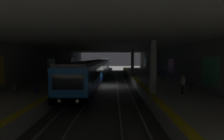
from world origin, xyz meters
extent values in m
plane|color=#42423F|center=(0.00, 0.00, 0.00)|extent=(120.00, 120.00, 0.00)
cube|color=gray|center=(0.00, -2.92, 0.08)|extent=(60.00, 0.09, 0.16)
cube|color=gray|center=(0.00, -1.48, 0.08)|extent=(60.00, 0.09, 0.16)
cube|color=gray|center=(0.00, 1.48, 0.08)|extent=(60.00, 0.09, 0.16)
cube|color=gray|center=(0.00, 2.92, 0.08)|extent=(60.00, 0.09, 0.16)
cube|color=#A8A59E|center=(0.00, -6.55, 0.53)|extent=(60.00, 5.30, 1.05)
cube|color=yellow|center=(0.00, -4.20, 1.05)|extent=(60.00, 0.60, 0.01)
cube|color=#A8A59E|center=(0.00, 6.55, 0.53)|extent=(60.00, 5.30, 1.05)
cube|color=yellow|center=(0.00, 4.20, 1.05)|extent=(60.00, 0.60, 0.01)
cube|color=slate|center=(0.00, -9.45, 2.80)|extent=(60.00, 0.50, 5.60)
cube|color=#4CA566|center=(-10.31, -9.17, 2.95)|extent=(2.62, 0.06, 2.49)
cube|color=#BF4C8C|center=(-0.06, -9.17, 2.95)|extent=(2.79, 0.06, 1.96)
cube|color=#4CA566|center=(10.29, -9.17, 2.95)|extent=(2.42, 0.06, 2.54)
cube|color=#338CCC|center=(21.20, -9.17, 2.95)|extent=(3.39, 0.06, 2.37)
cube|color=slate|center=(0.00, 9.45, 2.80)|extent=(60.00, 0.50, 5.60)
cube|color=#4CA566|center=(3.17, 9.17, 2.95)|extent=(3.48, 0.06, 1.93)
cube|color=orange|center=(17.77, 9.17, 2.95)|extent=(2.70, 0.06, 2.28)
cube|color=#ADAAA3|center=(0.00, 0.00, 5.80)|extent=(60.00, 19.40, 0.40)
cylinder|color=gray|center=(-10.39, -4.35, 3.33)|extent=(0.56, 0.56, 4.55)
cylinder|color=gray|center=(6.45, -4.35, 3.33)|extent=(0.56, 0.56, 4.55)
cube|color=#19569E|center=(-3.57, 2.20, 2.06)|extent=(18.91, 2.80, 2.70)
cube|color=navy|center=(-3.57, 2.20, 0.99)|extent=(18.91, 2.82, 0.56)
cube|color=black|center=(-3.57, 2.20, 2.41)|extent=(17.39, 2.83, 0.90)
cube|color=#47474C|center=(-3.57, 2.20, 3.53)|extent=(18.53, 2.58, 0.24)
cube|color=black|center=(-8.77, 2.20, 0.54)|extent=(2.20, 1.64, 0.76)
cube|color=black|center=(1.63, 2.20, 0.54)|extent=(2.20, 1.64, 0.76)
cube|color=black|center=(-13.04, 2.20, 2.41)|extent=(0.04, 2.24, 1.10)
cylinder|color=silver|center=(-13.04, 1.55, 1.06)|extent=(0.04, 0.24, 0.24)
cylinder|color=silver|center=(-13.04, 2.85, 1.06)|extent=(0.04, 0.24, 0.24)
cube|color=#19569E|center=(15.94, 2.20, 2.06)|extent=(18.91, 2.80, 2.70)
cube|color=navy|center=(15.94, 2.20, 0.99)|extent=(18.91, 2.82, 0.56)
cube|color=black|center=(15.94, 2.20, 2.41)|extent=(17.39, 2.83, 0.90)
cube|color=#47474C|center=(15.94, 2.20, 3.53)|extent=(18.53, 2.58, 0.24)
cube|color=black|center=(10.74, 2.20, 0.54)|extent=(2.20, 1.64, 0.76)
cube|color=black|center=(21.13, 2.20, 0.54)|extent=(2.20, 1.64, 0.76)
cube|color=#19569E|center=(35.44, 2.20, 2.06)|extent=(18.91, 2.80, 2.70)
cube|color=navy|center=(35.44, 2.20, 0.99)|extent=(18.91, 2.82, 0.56)
cube|color=black|center=(35.44, 2.20, 2.41)|extent=(17.39, 2.83, 0.90)
cube|color=#47474C|center=(35.44, 2.20, 3.53)|extent=(18.53, 2.58, 0.24)
cube|color=black|center=(30.24, 2.20, 0.54)|extent=(2.20, 1.64, 0.76)
cube|color=black|center=(40.64, 2.20, 0.54)|extent=(2.20, 1.64, 0.76)
cylinder|color=#262628|center=(-8.46, -8.45, 1.26)|extent=(0.08, 0.08, 0.42)
cylinder|color=#262628|center=(-7.10, -8.45, 1.26)|extent=(0.08, 0.08, 0.42)
cube|color=#4C4C51|center=(-7.78, -8.45, 1.51)|extent=(1.70, 0.44, 0.08)
cube|color=#4C4C51|center=(-7.78, -8.67, 1.71)|extent=(1.70, 0.06, 0.40)
cylinder|color=#262628|center=(3.31, -8.45, 1.26)|extent=(0.08, 0.08, 0.42)
cylinder|color=#262628|center=(4.67, -8.45, 1.26)|extent=(0.08, 0.08, 0.42)
cube|color=#4C4C51|center=(3.99, -8.45, 1.51)|extent=(1.70, 0.44, 0.08)
cube|color=#4C4C51|center=(3.99, -8.67, 1.71)|extent=(1.70, 0.06, 0.40)
cylinder|color=#262628|center=(10.90, 8.45, 1.26)|extent=(0.08, 0.08, 0.42)
cylinder|color=#262628|center=(12.26, 8.45, 1.26)|extent=(0.08, 0.08, 0.42)
cube|color=#4C4C51|center=(11.58, 8.45, 1.51)|extent=(1.70, 0.44, 0.08)
cube|color=#4C4C51|center=(11.58, 8.67, 1.71)|extent=(1.70, 0.06, 0.40)
cylinder|color=#262628|center=(14.16, 8.45, 1.26)|extent=(0.08, 0.08, 0.42)
cylinder|color=#262628|center=(15.52, 8.45, 1.26)|extent=(0.08, 0.08, 0.42)
cube|color=#4C4C51|center=(14.84, 8.45, 1.51)|extent=(1.70, 0.44, 0.08)
cube|color=#4C4C51|center=(14.84, 8.67, 1.71)|extent=(1.70, 0.06, 0.40)
cylinder|color=black|center=(14.07, 5.79, 1.45)|extent=(0.16, 0.16, 0.80)
cylinder|color=black|center=(14.27, 5.79, 1.45)|extent=(0.16, 0.16, 0.80)
cube|color=#284C93|center=(14.17, 5.79, 2.13)|extent=(0.36, 0.22, 0.56)
cylinder|color=#284C93|center=(13.92, 5.79, 2.08)|extent=(0.10, 0.10, 0.54)
cylinder|color=#284C93|center=(14.42, 5.79, 2.08)|extent=(0.10, 0.10, 0.54)
sphere|color=tan|center=(14.17, 5.79, 2.52)|extent=(0.22, 0.22, 0.22)
cylinder|color=#353535|center=(-1.39, -7.84, 1.48)|extent=(0.16, 0.16, 0.87)
cylinder|color=#353535|center=(-1.19, -7.84, 1.48)|extent=(0.16, 0.16, 0.87)
cube|color=#284C93|center=(-1.29, -7.84, 2.23)|extent=(0.36, 0.22, 0.62)
cylinder|color=#284C93|center=(-1.54, -7.84, 2.18)|extent=(0.10, 0.10, 0.58)
cylinder|color=#284C93|center=(-1.04, -7.84, 2.18)|extent=(0.10, 0.10, 0.58)
sphere|color=tan|center=(-1.29, -7.84, 2.65)|extent=(0.24, 0.24, 0.24)
cylinder|color=black|center=(-10.60, -6.85, 1.46)|extent=(0.16, 0.16, 0.81)
cylinder|color=black|center=(-10.40, -6.85, 1.46)|extent=(0.16, 0.16, 0.81)
cube|color=beige|center=(-10.50, -6.85, 2.15)|extent=(0.36, 0.22, 0.58)
cylinder|color=beige|center=(-10.75, -6.85, 2.10)|extent=(0.10, 0.10, 0.55)
cylinder|color=beige|center=(-10.25, -6.85, 2.10)|extent=(0.10, 0.10, 0.55)
sphere|color=tan|center=(-10.50, -6.85, 2.55)|extent=(0.22, 0.22, 0.22)
cube|color=navy|center=(-10.30, 5.64, 1.39)|extent=(0.34, 0.22, 0.68)
cylinder|color=#333333|center=(-10.30, 5.64, 1.88)|extent=(0.02, 0.02, 0.30)
cylinder|color=#595B5E|center=(-9.98, 7.80, 1.48)|extent=(0.44, 0.44, 0.85)
camera|label=1|loc=(-25.31, -1.06, 4.13)|focal=28.29mm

